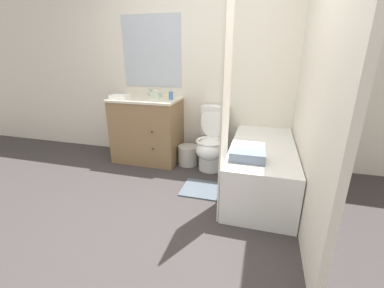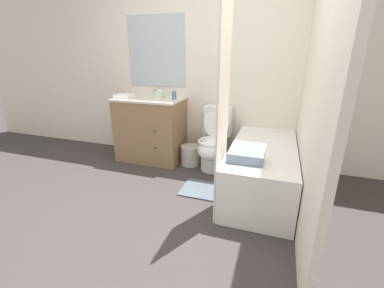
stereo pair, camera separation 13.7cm
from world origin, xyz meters
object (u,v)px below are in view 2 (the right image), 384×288
bath_towel_folded (246,157)px  wastebasket (190,155)px  toilet (214,143)px  soap_dispenser (174,95)px  bathtub (262,169)px  hand_towel_folded (124,96)px  bath_mat (203,190)px  sink_faucet (156,93)px  vanity_cabinet (151,128)px  tissue_box (160,94)px

bath_towel_folded → wastebasket: bearing=133.4°
toilet → soap_dispenser: soap_dispenser is taller
bathtub → hand_towel_folded: hand_towel_folded is taller
bathtub → soap_dispenser: soap_dispenser is taller
toilet → bath_towel_folded: (0.51, -0.86, 0.21)m
toilet → bath_mat: bearing=-86.7°
toilet → wastebasket: toilet is taller
toilet → sink_faucet: bearing=164.6°
bathtub → bath_towel_folded: bath_towel_folded is taller
sink_faucet → bath_mat: size_ratio=0.31×
soap_dispenser → hand_towel_folded: 0.68m
sink_faucet → wastebasket: bearing=-21.5°
sink_faucet → toilet: sink_faucet is taller
vanity_cabinet → wastebasket: bearing=-2.3°
sink_faucet → bath_towel_folded: size_ratio=0.45×
bathtub → wastebasket: 1.07m
toilet → hand_towel_folded: size_ratio=3.64×
soap_dispenser → bath_mat: 1.28m
hand_towel_folded → bath_mat: bearing=-22.1°
tissue_box → bath_towel_folded: bearing=-37.0°
wastebasket → tissue_box: 0.93m
vanity_cabinet → bath_mat: size_ratio=1.95×
vanity_cabinet → soap_dispenser: bearing=-1.6°
vanity_cabinet → wastebasket: vanity_cabinet is taller
bathtub → hand_towel_folded: bearing=170.4°
bath_towel_folded → bath_mat: bath_towel_folded is taller
soap_dispenser → vanity_cabinet: bearing=178.4°
wastebasket → hand_towel_folded: size_ratio=1.17×
wastebasket → soap_dispenser: soap_dispenser is taller
sink_faucet → vanity_cabinet: bearing=-90.0°
wastebasket → bath_towel_folded: 1.29m
bath_mat → vanity_cabinet: bearing=145.5°
wastebasket → bath_mat: size_ratio=0.57×
wastebasket → tissue_box: (-0.47, 0.10, 0.79)m
hand_towel_folded → bath_mat: size_ratio=0.49×
vanity_cabinet → bathtub: size_ratio=0.61×
vanity_cabinet → hand_towel_folded: size_ratio=4.02×
wastebasket → soap_dispenser: (-0.23, 0.01, 0.81)m
soap_dispenser → sink_faucet: bearing=149.1°
toilet → soap_dispenser: bearing=176.4°
wastebasket → bath_mat: 0.74m
bath_mat → hand_towel_folded: bearing=157.9°
sink_faucet → wastebasket: sink_faucet is taller
wastebasket → bath_towel_folded: (0.84, -0.89, 0.44)m
toilet → bath_mat: toilet is taller
wastebasket → sink_faucet: bearing=158.5°
vanity_cabinet → toilet: vanity_cabinet is taller
sink_faucet → wastebasket: 1.01m
sink_faucet → bathtub: size_ratio=0.10×
sink_faucet → tissue_box: size_ratio=1.12×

